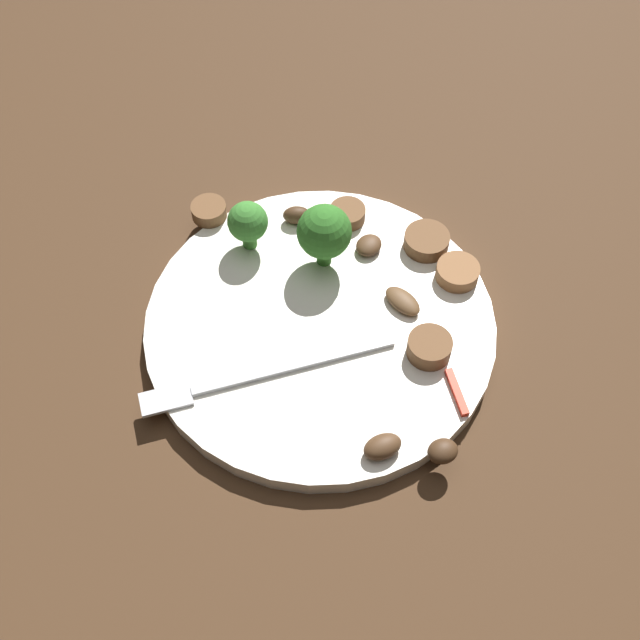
{
  "coord_description": "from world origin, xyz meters",
  "views": [
    {
      "loc": [
        -0.02,
        0.32,
        0.49
      ],
      "look_at": [
        0.0,
        0.0,
        0.01
      ],
      "focal_mm": 44.95,
      "sensor_mm": 36.0,
      "label": 1
    }
  ],
  "objects": [
    {
      "name": "broccoli_floret_1",
      "position": [
        0.0,
        -0.05,
        0.05
      ],
      "size": [
        0.04,
        0.04,
        0.05
      ],
      "color": "#347525",
      "rests_on": "plate"
    },
    {
      "name": "sausage_slice_2",
      "position": [
        -0.08,
        -0.07,
        0.02
      ],
      "size": [
        0.05,
        0.05,
        0.01
      ],
      "primitive_type": "cylinder",
      "rotation": [
        0.0,
        0.0,
        2.2
      ],
      "color": "brown",
      "rests_on": "plate"
    },
    {
      "name": "sausage_slice_0",
      "position": [
        -0.1,
        -0.04,
        0.02
      ],
      "size": [
        0.05,
        0.05,
        0.01
      ],
      "primitive_type": "cylinder",
      "rotation": [
        0.0,
        0.0,
        2.41
      ],
      "color": "brown",
      "rests_on": "plate"
    },
    {
      "name": "broccoli_floret_0",
      "position": [
        0.06,
        -0.07,
        0.04
      ],
      "size": [
        0.03,
        0.03,
        0.04
      ],
      "color": "#408630",
      "rests_on": "plate"
    },
    {
      "name": "fork",
      "position": [
        0.05,
        0.05,
        0.02
      ],
      "size": [
        0.17,
        0.07,
        0.0
      ],
      "rotation": [
        0.0,
        0.0,
        0.35
      ],
      "color": "silver",
      "rests_on": "plate"
    },
    {
      "name": "plate",
      "position": [
        0.0,
        0.0,
        0.01
      ],
      "size": [
        0.25,
        0.25,
        0.01
      ],
      "primitive_type": "cylinder",
      "color": "white",
      "rests_on": "ground_plane"
    },
    {
      "name": "mushroom_0",
      "position": [
        -0.05,
        0.1,
        0.02
      ],
      "size": [
        0.03,
        0.03,
        0.01
      ],
      "primitive_type": "ellipsoid",
      "rotation": [
        0.0,
        0.0,
        3.62
      ],
      "color": "#4C331E",
      "rests_on": "plate"
    },
    {
      "name": "pepper_strip_1",
      "position": [
        -0.1,
        0.06,
        0.02
      ],
      "size": [
        0.02,
        0.04,
        0.0
      ],
      "primitive_type": "cube",
      "rotation": [
        0.0,
        0.0,
        1.87
      ],
      "color": "red",
      "rests_on": "plate"
    },
    {
      "name": "ground_plane",
      "position": [
        0.0,
        0.0,
        0.0
      ],
      "size": [
        1.4,
        1.4,
        0.0
      ],
      "primitive_type": "plane",
      "color": "#422B19"
    },
    {
      "name": "mushroom_1",
      "position": [
        -0.08,
        0.1,
        0.02
      ],
      "size": [
        0.03,
        0.02,
        0.01
      ],
      "primitive_type": "ellipsoid",
      "rotation": [
        0.0,
        0.0,
        3.58
      ],
      "color": "#422B19",
      "rests_on": "plate"
    },
    {
      "name": "mushroom_2",
      "position": [
        -0.06,
        -0.02,
        0.02
      ],
      "size": [
        0.03,
        0.03,
        0.01
      ],
      "primitive_type": "ellipsoid",
      "rotation": [
        0.0,
        0.0,
        5.5
      ],
      "color": "brown",
      "rests_on": "plate"
    },
    {
      "name": "sausage_slice_4",
      "position": [
        -0.02,
        -0.1,
        0.02
      ],
      "size": [
        0.04,
        0.04,
        0.01
      ],
      "primitive_type": "cylinder",
      "rotation": [
        0.0,
        0.0,
        0.39
      ],
      "color": "brown",
      "rests_on": "plate"
    },
    {
      "name": "mushroom_3",
      "position": [
        -0.03,
        -0.07,
        0.02
      ],
      "size": [
        0.03,
        0.03,
        0.01
      ],
      "primitive_type": "ellipsoid",
      "rotation": [
        0.0,
        0.0,
        1.01
      ],
      "color": "#4C331E",
      "rests_on": "plate"
    },
    {
      "name": "sausage_slice_1",
      "position": [
        0.09,
        -0.09,
        0.02
      ],
      "size": [
        0.04,
        0.04,
        0.01
      ],
      "primitive_type": "cylinder",
      "rotation": [
        0.0,
        0.0,
        0.41
      ],
      "color": "brown",
      "rests_on": "plate"
    },
    {
      "name": "sausage_slice_3",
      "position": [
        -0.08,
        0.02,
        0.02
      ],
      "size": [
        0.04,
        0.04,
        0.01
      ],
      "primitive_type": "cylinder",
      "rotation": [
        0.0,
        0.0,
        1.21
      ],
      "color": "brown",
      "rests_on": "plate"
    },
    {
      "name": "mushroom_4",
      "position": [
        0.02,
        -0.09,
        0.02
      ],
      "size": [
        0.02,
        0.02,
        0.01
      ],
      "primitive_type": "ellipsoid",
      "rotation": [
        0.0,
        0.0,
        0.07
      ],
      "color": "#422B19",
      "rests_on": "plate"
    }
  ]
}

